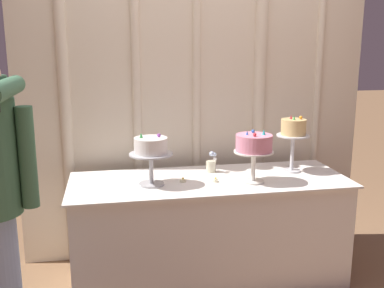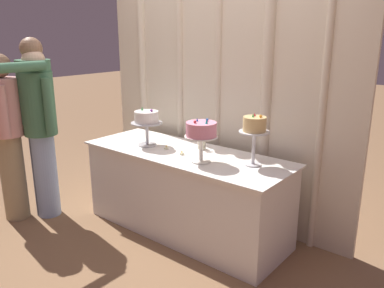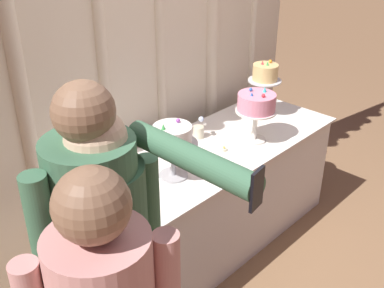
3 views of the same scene
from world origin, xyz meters
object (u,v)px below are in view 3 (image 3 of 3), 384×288
object	(u,v)px
cake_display_leftmost	(173,139)
guest_man_pink_jacket	(112,284)
cake_table	(212,197)
guest_girl_blue_dress	(104,276)
cake_display_rightmost	(265,76)
tealight_far_left	(196,160)
flower_vase	(199,130)
tealight_near_left	(224,149)
cake_display_center	(256,105)

from	to	relation	value
cake_display_leftmost	guest_man_pink_jacket	world-z (taller)	guest_man_pink_jacket
cake_table	guest_man_pink_jacket	size ratio (longest dim) A/B	1.19
cake_table	guest_girl_blue_dress	bearing A→B (deg)	-154.98
cake_display_rightmost	guest_man_pink_jacket	world-z (taller)	guest_man_pink_jacket
tealight_far_left	guest_man_pink_jacket	bearing A→B (deg)	-152.02
cake_display_rightmost	flower_vase	distance (m)	0.63
cake_table	tealight_near_left	distance (m)	0.39
tealight_near_left	guest_man_pink_jacket	bearing A→B (deg)	-157.68
cake_display_leftmost	flower_vase	bearing A→B (deg)	25.84
cake_display_center	guest_girl_blue_dress	size ratio (longest dim) A/B	0.21
tealight_far_left	cake_display_leftmost	bearing A→B (deg)	-173.72
cake_table	tealight_near_left	size ratio (longest dim) A/B	48.61
cake_display_leftmost	cake_display_rightmost	distance (m)	1.04
flower_vase	guest_man_pink_jacket	xyz separation A→B (m)	(-1.31, -0.76, 0.09)
guest_girl_blue_dress	cake_display_center	bearing A→B (deg)	17.09
cake_display_center	tealight_near_left	world-z (taller)	cake_display_center
flower_vase	tealight_far_left	xyz separation A→B (m)	(-0.24, -0.20, -0.05)
flower_vase	guest_man_pink_jacket	size ratio (longest dim) A/B	0.10
cake_display_leftmost	cake_display_center	bearing A→B (deg)	-5.73
cake_table	guest_man_pink_jacket	xyz separation A→B (m)	(-1.26, -0.60, 0.52)
cake_display_leftmost	cake_display_center	world-z (taller)	cake_display_center
cake_display_leftmost	tealight_far_left	bearing A→B (deg)	6.28
guest_girl_blue_dress	guest_man_pink_jacket	bearing A→B (deg)	5.48
cake_display_leftmost	tealight_near_left	world-z (taller)	cake_display_leftmost
flower_vase	tealight_far_left	size ratio (longest dim) A/B	3.79
cake_table	cake_display_leftmost	size ratio (longest dim) A/B	5.42
guest_girl_blue_dress	tealight_far_left	bearing A→B (deg)	27.46
cake_display_rightmost	tealight_near_left	distance (m)	0.69
cake_display_leftmost	cake_display_center	size ratio (longest dim) A/B	0.97
cake_display_leftmost	guest_girl_blue_dress	bearing A→B (deg)	-148.24
cake_table	cake_display_rightmost	bearing A→B (deg)	6.71
flower_vase	guest_girl_blue_dress	size ratio (longest dim) A/B	0.09
cake_display_leftmost	cake_display_rightmost	xyz separation A→B (m)	(1.03, 0.13, 0.06)
flower_vase	guest_girl_blue_dress	xyz separation A→B (m)	(-1.34, -0.77, 0.15)
tealight_near_left	guest_girl_blue_dress	xyz separation A→B (m)	(-1.31, -0.53, 0.20)
flower_vase	guest_man_pink_jacket	distance (m)	1.52
tealight_far_left	guest_man_pink_jacket	world-z (taller)	guest_man_pink_jacket
guest_girl_blue_dress	guest_man_pink_jacket	size ratio (longest dim) A/B	1.06
flower_vase	tealight_far_left	bearing A→B (deg)	-140.85
cake_display_center	tealight_far_left	world-z (taller)	cake_display_center
cake_display_leftmost	cake_display_rightmost	bearing A→B (deg)	7.09
tealight_near_left	flower_vase	bearing A→B (deg)	83.66
cake_table	flower_vase	distance (m)	0.46
cake_display_center	guest_man_pink_jacket	size ratio (longest dim) A/B	0.23
cake_display_center	cake_display_rightmost	xyz separation A→B (m)	(0.36, 0.20, 0.05)
cake_display_center	cake_table	bearing A→B (deg)	155.58
guest_man_pink_jacket	cake_display_center	bearing A→B (deg)	17.30
cake_display_leftmost	cake_display_rightmost	size ratio (longest dim) A/B	0.85
cake_display_leftmost	guest_girl_blue_dress	size ratio (longest dim) A/B	0.21
cake_display_leftmost	tealight_far_left	xyz separation A→B (m)	(0.21, 0.02, -0.23)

